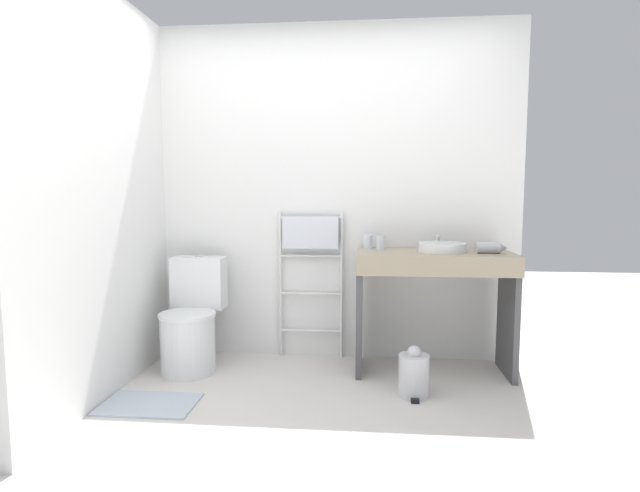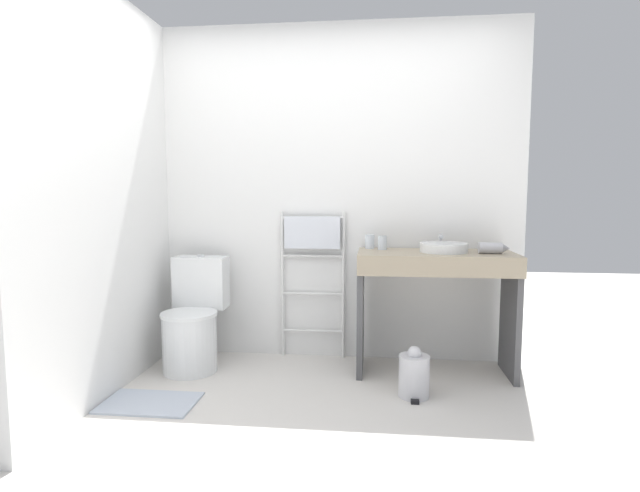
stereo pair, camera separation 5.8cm
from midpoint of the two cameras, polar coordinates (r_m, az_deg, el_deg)
ground_plane at (r=2.66m, az=-0.92°, el=-22.20°), size 12.00×12.00×0.00m
wall_back at (r=3.85m, az=1.91°, el=5.98°), size 2.84×0.12×2.52m
wall_side at (r=3.47m, az=-22.25°, el=5.55°), size 0.12×2.15×2.52m
toilet at (r=3.75m, az=-13.83°, el=-8.47°), size 0.39×0.55×0.80m
towel_radiator at (r=3.77m, az=-0.43°, el=-0.48°), size 0.50×0.06×1.12m
vanity_counter at (r=3.57m, az=13.48°, el=-4.93°), size 1.07×0.51×0.86m
sink_basin at (r=3.55m, az=14.40°, el=-0.14°), size 0.33×0.33×0.06m
faucet at (r=3.72m, az=14.04°, el=0.74°), size 0.02×0.10×0.11m
cup_near_wall at (r=3.69m, az=6.15°, el=0.50°), size 0.07×0.07×0.10m
cup_near_edge at (r=3.62m, az=7.59°, el=0.37°), size 0.06×0.06×0.10m
hair_dryer at (r=3.56m, az=19.44°, el=-0.21°), size 0.20×0.17×0.08m
trash_bin at (r=3.25m, az=11.21°, el=-14.23°), size 0.19×0.22×0.32m
bath_mat at (r=3.30m, az=-18.40°, el=-16.64°), size 0.56×0.36×0.01m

